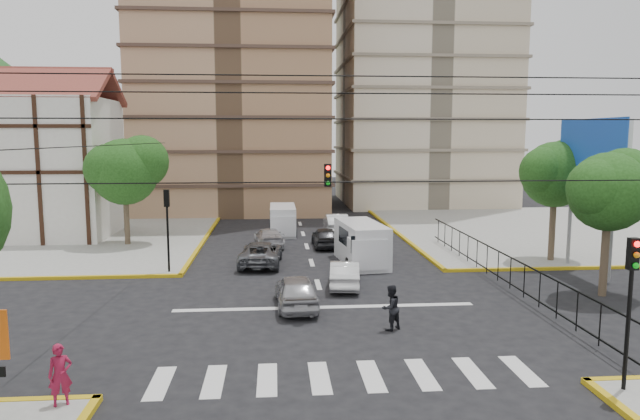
{
  "coord_description": "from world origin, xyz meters",
  "views": [
    {
      "loc": [
        -2.12,
        -22.59,
        7.34
      ],
      "look_at": [
        -0.06,
        3.11,
        4.0
      ],
      "focal_mm": 32.0,
      "sensor_mm": 36.0,
      "label": 1
    }
  ],
  "objects": [
    {
      "name": "tree_park_a",
      "position": [
        13.08,
        2.01,
        5.01
      ],
      "size": [
        4.41,
        3.6,
        6.83
      ],
      "color": "#473828",
      "rests_on": "ground"
    },
    {
      "name": "traffic_light_se",
      "position": [
        7.8,
        -7.8,
        3.11
      ],
      "size": [
        0.28,
        0.22,
        4.4
      ],
      "color": "black",
      "rests_on": "ground"
    },
    {
      "name": "car_silver_rear_left",
      "position": [
        -2.54,
        15.07,
        0.63
      ],
      "size": [
        2.28,
        4.5,
        1.25
      ],
      "primitive_type": "imported",
      "rotation": [
        0.0,
        0.0,
        3.27
      ],
      "color": "silver",
      "rests_on": "ground"
    },
    {
      "name": "car_white_front_right",
      "position": [
        1.27,
        4.53,
        0.66
      ],
      "size": [
        1.86,
        4.12,
        1.31
      ],
      "primitive_type": "imported",
      "rotation": [
        0.0,
        0.0,
        3.02
      ],
      "color": "silver",
      "rests_on": "ground"
    },
    {
      "name": "stop_line",
      "position": [
        0.0,
        1.2,
        0.01
      ],
      "size": [
        13.0,
        0.4,
        0.01
      ],
      "primitive_type": "cube",
      "color": "silver",
      "rests_on": "ground"
    },
    {
      "name": "car_silver_front_left",
      "position": [
        -1.23,
        1.31,
        0.73
      ],
      "size": [
        1.93,
        4.36,
        1.46
      ],
      "primitive_type": "imported",
      "rotation": [
        0.0,
        0.0,
        3.19
      ],
      "color": "#A8A8AD",
      "rests_on": "ground"
    },
    {
      "name": "tree_tudor",
      "position": [
        -11.9,
        16.01,
        5.22
      ],
      "size": [
        5.39,
        4.4,
        7.43
      ],
      "color": "#473828",
      "rests_on": "ground"
    },
    {
      "name": "tree_park_c",
      "position": [
        14.09,
        9.01,
        5.34
      ],
      "size": [
        4.65,
        3.8,
        7.25
      ],
      "color": "#473828",
      "rests_on": "ground"
    },
    {
      "name": "billboard",
      "position": [
        14.45,
        6.0,
        6.0
      ],
      "size": [
        0.36,
        6.2,
        8.1
      ],
      "color": "slate",
      "rests_on": "ground"
    },
    {
      "name": "pedestrian_sw_corner",
      "position": [
        -7.9,
        -7.5,
        0.99
      ],
      "size": [
        0.72,
        0.61,
        1.69
      ],
      "primitive_type": "imported",
      "rotation": [
        0.0,
        0.0,
        0.41
      ],
      "color": "maroon",
      "rests_on": "sidewalk_sw"
    },
    {
      "name": "park_fence",
      "position": [
        9.0,
        4.5,
        0.0
      ],
      "size": [
        0.1,
        22.5,
        1.66
      ],
      "primitive_type": null,
      "color": "black",
      "rests_on": "ground"
    },
    {
      "name": "tudor_building",
      "position": [
        -19.0,
        20.0,
        5.25
      ],
      "size": [
        10.8,
        8.05,
        12.23
      ],
      "color": "silver",
      "rests_on": "ground"
    },
    {
      "name": "crosswalk_stripes",
      "position": [
        0.0,
        -6.0,
        0.01
      ],
      "size": [
        12.0,
        2.4,
        0.01
      ],
      "primitive_type": "cube",
      "color": "silver",
      "rests_on": "ground"
    },
    {
      "name": "traffic_light_hanging",
      "position": [
        0.0,
        -2.04,
        5.9
      ],
      "size": [
        18.0,
        9.12,
        0.92
      ],
      "color": "black",
      "rests_on": "ground"
    },
    {
      "name": "sidewalk_nw",
      "position": [
        -20.0,
        20.0,
        0.07
      ],
      "size": [
        26.0,
        26.0,
        0.15
      ],
      "primitive_type": "cube",
      "color": "gray",
      "rests_on": "ground"
    },
    {
      "name": "van_left_lane",
      "position": [
        -1.53,
        19.8,
        1.04
      ],
      "size": [
        2.02,
        4.74,
        2.14
      ],
      "rotation": [
        0.0,
        0.0,
        0.0
      ],
      "color": "silver",
      "rests_on": "ground"
    },
    {
      "name": "sidewalk_ne",
      "position": [
        20.0,
        20.0,
        0.07
      ],
      "size": [
        26.0,
        26.0,
        0.15
      ],
      "primitive_type": "cube",
      "color": "gray",
      "rests_on": "ground"
    },
    {
      "name": "car_grey_mid_left",
      "position": [
        -2.94,
        9.65,
        0.68
      ],
      "size": [
        2.57,
        5.05,
        1.37
      ],
      "primitive_type": "imported",
      "rotation": [
        0.0,
        0.0,
        3.08
      ],
      "color": "slate",
      "rests_on": "ground"
    },
    {
      "name": "van_right_lane",
      "position": [
        2.87,
        9.31,
        1.16
      ],
      "size": [
        2.66,
        5.49,
        2.38
      ],
      "rotation": [
        0.0,
        0.0,
        0.12
      ],
      "color": "silver",
      "rests_on": "ground"
    },
    {
      "name": "car_darkgrey_mid_right",
      "position": [
        1.21,
        14.67,
        0.68
      ],
      "size": [
        1.66,
        3.99,
        1.35
      ],
      "primitive_type": "imported",
      "rotation": [
        0.0,
        0.0,
        3.16
      ],
      "color": "#262729",
      "rests_on": "ground"
    },
    {
      "name": "ground",
      "position": [
        0.0,
        0.0,
        0.0
      ],
      "size": [
        160.0,
        160.0,
        0.0
      ],
      "primitive_type": "plane",
      "color": "black",
      "rests_on": "ground"
    },
    {
      "name": "traffic_light_nw",
      "position": [
        -7.8,
        7.8,
        3.11
      ],
      "size": [
        0.28,
        0.22,
        4.4
      ],
      "color": "black",
      "rests_on": "ground"
    },
    {
      "name": "pedestrian_crosswalk",
      "position": [
        2.24,
        -1.87,
        0.87
      ],
      "size": [
        1.07,
        1.02,
        1.75
      ],
      "primitive_type": "imported",
      "rotation": [
        0.0,
        0.0,
        3.73
      ],
      "color": "black",
      "rests_on": "ground"
    },
    {
      "name": "car_white_rear_right",
      "position": [
        2.5,
        19.95,
        0.76
      ],
      "size": [
        1.65,
        4.62,
        1.52
      ],
      "primitive_type": "imported",
      "rotation": [
        0.0,
        0.0,
        3.15
      ],
      "color": "white",
      "rests_on": "ground"
    }
  ]
}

